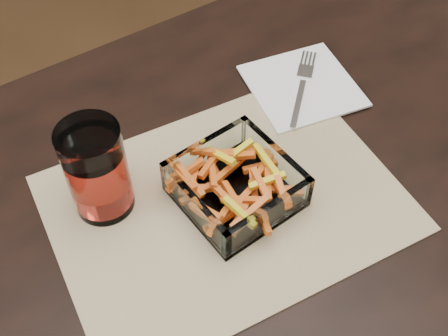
{
  "coord_description": "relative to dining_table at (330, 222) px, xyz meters",
  "views": [
    {
      "loc": [
        -0.38,
        -0.29,
        1.36
      ],
      "look_at": [
        -0.13,
        0.09,
        0.78
      ],
      "focal_mm": 45.0,
      "sensor_mm": 36.0,
      "label": 1
    }
  ],
  "objects": [
    {
      "name": "napkin",
      "position": [
        0.08,
        0.18,
        0.09
      ],
      "size": [
        0.19,
        0.19,
        0.0
      ],
      "primitive_type": "cube",
      "rotation": [
        0.0,
        0.0,
        -0.21
      ],
      "color": "white",
      "rests_on": "placemat"
    },
    {
      "name": "tumbler",
      "position": [
        -0.28,
        0.15,
        0.15
      ],
      "size": [
        0.08,
        0.08,
        0.14
      ],
      "color": "white",
      "rests_on": "placemat"
    },
    {
      "name": "fork",
      "position": [
        0.08,
        0.18,
        0.1
      ],
      "size": [
        0.14,
        0.13,
        0.0
      ],
      "rotation": [
        0.0,
        0.0,
        -0.83
      ],
      "color": "silver",
      "rests_on": "napkin"
    },
    {
      "name": "dining_table",
      "position": [
        0.0,
        0.0,
        0.0
      ],
      "size": [
        1.6,
        0.9,
        0.75
      ],
      "color": "black",
      "rests_on": "ground"
    },
    {
      "name": "glass_bowl",
      "position": [
        -0.13,
        0.06,
        0.11
      ],
      "size": [
        0.15,
        0.15,
        0.06
      ],
      "rotation": [
        0.0,
        0.0,
        0.06
      ],
      "color": "white",
      "rests_on": "placemat"
    },
    {
      "name": "placemat",
      "position": [
        -0.15,
        0.06,
        0.09
      ],
      "size": [
        0.48,
        0.38,
        0.0
      ],
      "primitive_type": "cube",
      "rotation": [
        0.0,
        0.0,
        -0.11
      ],
      "color": "tan",
      "rests_on": "dining_table"
    }
  ]
}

